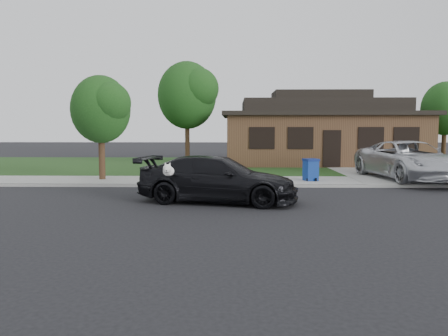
{
  "coord_description": "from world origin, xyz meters",
  "views": [
    {
      "loc": [
        -1.63,
        -14.08,
        2.39
      ],
      "look_at": [
        -1.94,
        0.03,
        1.1
      ],
      "focal_mm": 35.0,
      "sensor_mm": 36.0,
      "label": 1
    }
  ],
  "objects": [
    {
      "name": "lawn",
      "position": [
        0.0,
        13.0,
        0.07
      ],
      "size": [
        60.0,
        13.0,
        0.13
      ],
      "primitive_type": "cube",
      "color": "#193814",
      "rests_on": "ground"
    },
    {
      "name": "sedan",
      "position": [
        -2.14,
        -0.08,
        0.75
      ],
      "size": [
        5.49,
        3.15,
        1.5
      ],
      "rotation": [
        0.0,
        0.0,
        1.36
      ],
      "color": "black",
      "rests_on": "ground"
    },
    {
      "name": "tree_1",
      "position": [
        12.14,
        14.4,
        3.71
      ],
      "size": [
        3.15,
        3.0,
        5.25
      ],
      "color": "#332114",
      "rests_on": "ground"
    },
    {
      "name": "sidewalk",
      "position": [
        0.0,
        5.0,
        0.06
      ],
      "size": [
        60.0,
        3.0,
        0.12
      ],
      "primitive_type": "cube",
      "color": "gray",
      "rests_on": "ground"
    },
    {
      "name": "tree_0",
      "position": [
        -4.34,
        12.88,
        4.48
      ],
      "size": [
        3.78,
        3.6,
        6.34
      ],
      "color": "#332114",
      "rests_on": "ground"
    },
    {
      "name": "driveway",
      "position": [
        6.0,
        10.0,
        0.07
      ],
      "size": [
        4.5,
        13.0,
        0.14
      ],
      "primitive_type": "cube",
      "color": "gray",
      "rests_on": "ground"
    },
    {
      "name": "curb",
      "position": [
        0.0,
        3.5,
        0.06
      ],
      "size": [
        60.0,
        0.12,
        0.12
      ],
      "primitive_type": "cube",
      "color": "gray",
      "rests_on": "ground"
    },
    {
      "name": "ground",
      "position": [
        0.0,
        0.0,
        0.0
      ],
      "size": [
        120.0,
        120.0,
        0.0
      ],
      "primitive_type": "plane",
      "color": "black",
      "rests_on": "ground"
    },
    {
      "name": "minivan",
      "position": [
        6.14,
        5.33,
        0.99
      ],
      "size": [
        3.6,
        6.41,
        1.69
      ],
      "primitive_type": "imported",
      "rotation": [
        0.0,
        0.0,
        0.14
      ],
      "color": "silver",
      "rests_on": "driveway"
    },
    {
      "name": "tree_2",
      "position": [
        -7.38,
        5.11,
        3.27
      ],
      "size": [
        2.73,
        2.6,
        4.59
      ],
      "color": "#332114",
      "rests_on": "ground"
    },
    {
      "name": "recycling_bin",
      "position": [
        1.73,
        4.84,
        0.6
      ],
      "size": [
        0.72,
        0.72,
        0.95
      ],
      "rotation": [
        0.0,
        0.0,
        0.31
      ],
      "color": "navy",
      "rests_on": "sidewalk"
    },
    {
      "name": "house",
      "position": [
        4.0,
        15.0,
        2.13
      ],
      "size": [
        12.6,
        8.6,
        4.65
      ],
      "color": "#422B1C",
      "rests_on": "ground"
    }
  ]
}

